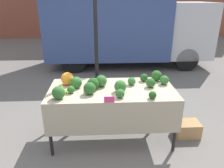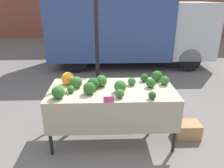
% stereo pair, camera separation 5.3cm
% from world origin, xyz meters
% --- Properties ---
extents(ground_plane, '(40.00, 40.00, 0.00)m').
position_xyz_m(ground_plane, '(0.00, 0.00, 0.00)').
color(ground_plane, slate).
extents(tent_pole, '(0.07, 0.07, 2.71)m').
position_xyz_m(tent_pole, '(-0.24, 0.77, 1.36)').
color(tent_pole, black).
rests_on(tent_pole, ground_plane).
extents(parked_truck, '(5.28, 1.83, 2.73)m').
position_xyz_m(parked_truck, '(0.58, 4.19, 1.44)').
color(parked_truck, '#384C84').
rests_on(parked_truck, ground_plane).
extents(market_table, '(1.97, 0.97, 0.89)m').
position_xyz_m(market_table, '(0.00, -0.07, 0.79)').
color(market_table, tan).
rests_on(market_table, ground_plane).
extents(orange_cauliflower, '(0.21, 0.21, 0.21)m').
position_xyz_m(orange_cauliflower, '(-0.72, 0.21, 0.99)').
color(orange_cauliflower, orange).
rests_on(orange_cauliflower, market_table).
extents(romanesco_head, '(0.17, 0.17, 0.14)m').
position_xyz_m(romanesco_head, '(-0.76, -0.13, 0.96)').
color(romanesco_head, '#93B238').
rests_on(romanesco_head, market_table).
extents(broccoli_head_0, '(0.11, 0.11, 0.11)m').
position_xyz_m(broccoli_head_0, '(-0.62, -0.13, 0.94)').
color(broccoli_head_0, '#2D6628').
rests_on(broccoli_head_0, market_table).
extents(broccoli_head_1, '(0.11, 0.11, 0.11)m').
position_xyz_m(broccoli_head_1, '(0.55, -0.38, 0.94)').
color(broccoli_head_1, '#23511E').
rests_on(broccoli_head_1, market_table).
extents(broccoli_head_2, '(0.13, 0.13, 0.13)m').
position_xyz_m(broccoli_head_2, '(0.56, 0.30, 0.95)').
color(broccoli_head_2, '#23511E').
rests_on(broccoli_head_2, market_table).
extents(broccoli_head_3, '(0.19, 0.19, 0.19)m').
position_xyz_m(broccoli_head_3, '(-0.29, -0.01, 0.98)').
color(broccoli_head_3, '#23511E').
rests_on(broccoli_head_3, market_table).
extents(broccoli_head_4, '(0.13, 0.13, 0.13)m').
position_xyz_m(broccoli_head_4, '(0.33, 0.13, 0.95)').
color(broccoli_head_4, '#336B2D').
rests_on(broccoli_head_4, market_table).
extents(broccoli_head_5, '(0.19, 0.19, 0.19)m').
position_xyz_m(broccoli_head_5, '(0.12, -0.13, 0.98)').
color(broccoli_head_5, '#336B2D').
rests_on(broccoli_head_5, market_table).
extents(broccoli_head_6, '(0.18, 0.18, 0.18)m').
position_xyz_m(broccoli_head_6, '(-0.77, -0.31, 0.98)').
color(broccoli_head_6, '#2D6628').
rests_on(broccoli_head_6, market_table).
extents(broccoli_head_7, '(0.18, 0.18, 0.18)m').
position_xyz_m(broccoli_head_7, '(-0.56, 0.07, 0.98)').
color(broccoli_head_7, '#336B2D').
rests_on(broccoli_head_7, market_table).
extents(broccoli_head_8, '(0.19, 0.19, 0.19)m').
position_xyz_m(broccoli_head_8, '(-0.17, 0.11, 0.98)').
color(broccoli_head_8, '#336B2D').
rests_on(broccoli_head_8, market_table).
extents(broccoli_head_9, '(0.15, 0.15, 0.15)m').
position_xyz_m(broccoli_head_9, '(0.62, 0.03, 0.96)').
color(broccoli_head_9, '#285B23').
rests_on(broccoli_head_9, market_table).
extents(broccoli_head_10, '(0.13, 0.13, 0.13)m').
position_xyz_m(broccoli_head_10, '(0.10, -0.33, 0.95)').
color(broccoli_head_10, '#336B2D').
rests_on(broccoli_head_10, market_table).
extents(broccoli_head_11, '(0.18, 0.18, 0.18)m').
position_xyz_m(broccoli_head_11, '(0.78, 0.31, 0.98)').
color(broccoli_head_11, '#285B23').
rests_on(broccoli_head_11, market_table).
extents(broccoli_head_12, '(0.18, 0.18, 0.18)m').
position_xyz_m(broccoli_head_12, '(-0.34, -0.18, 0.98)').
color(broccoli_head_12, '#285B23').
rests_on(broccoli_head_12, market_table).
extents(broccoli_head_13, '(0.15, 0.15, 0.15)m').
position_xyz_m(broccoli_head_13, '(0.86, 0.14, 0.96)').
color(broccoli_head_13, '#336B2D').
rests_on(broccoli_head_13, market_table).
extents(price_sign, '(0.15, 0.01, 0.09)m').
position_xyz_m(price_sign, '(-0.06, -0.47, 0.93)').
color(price_sign, '#E53D84').
rests_on(price_sign, market_table).
extents(produce_crate, '(0.40, 0.30, 0.26)m').
position_xyz_m(produce_crate, '(1.28, -0.04, 0.13)').
color(produce_crate, tan).
rests_on(produce_crate, ground_plane).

